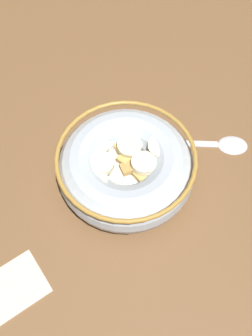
{
  "coord_description": "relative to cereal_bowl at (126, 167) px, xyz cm",
  "views": [
    {
      "loc": [
        -6.25,
        -25.35,
        47.82
      ],
      "look_at": [
        0.0,
        0.0,
        3.0
      ],
      "focal_mm": 41.78,
      "sensor_mm": 36.0,
      "label": 1
    }
  ],
  "objects": [
    {
      "name": "spoon",
      "position": [
        14.32,
        2.32,
        -2.95
      ],
      "size": [
        16.62,
        6.73,
        0.8
      ],
      "color": "silver",
      "rests_on": "ground_plane"
    },
    {
      "name": "folded_napkin",
      "position": [
        -18.02,
        -11.71,
        -3.14
      ],
      "size": [
        11.81,
        9.45,
        0.3
      ],
      "primitive_type": "cube",
      "rotation": [
        0.0,
        0.0,
        0.37
      ],
      "color": "beige",
      "rests_on": "ground_plane"
    },
    {
      "name": "ground_plane",
      "position": [
        0.02,
        0.01,
        -4.29
      ],
      "size": [
        116.09,
        116.09,
        2.0
      ],
      "primitive_type": "cube",
      "color": "brown"
    },
    {
      "name": "cereal_bowl",
      "position": [
        0.0,
        0.0,
        0.0
      ],
      "size": [
        18.23,
        18.23,
        6.13
      ],
      "color": "#B2BCC6",
      "rests_on": "ground_plane"
    }
  ]
}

